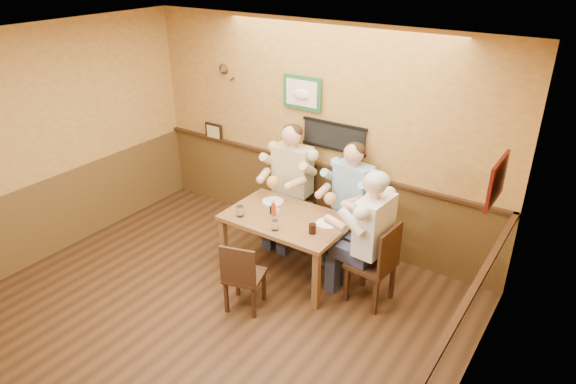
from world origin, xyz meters
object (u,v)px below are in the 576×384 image
Objects in this scene: hot_sauce_bottle at (273,208)px; salt_shaker at (278,212)px; dining_table at (287,224)px; chair_near_side at (245,274)px; cola_tumbler at (312,229)px; diner_tan_shirt at (293,189)px; chair_back_left at (292,203)px; diner_blue_polo at (352,206)px; water_glass_left at (240,211)px; chair_back_right at (351,220)px; pepper_shaker at (271,210)px; diner_white_elder at (372,246)px; chair_right_end at (371,262)px; water_glass_mid at (275,225)px.

salt_shaker is at bearing 41.24° from hot_sauce_bottle.
chair_near_side is at bearing -90.35° from dining_table.
salt_shaker reaches higher than dining_table.
cola_tumbler is at bearing -12.91° from salt_shaker.
diner_tan_shirt reaches higher than cola_tumbler.
chair_back_left is 1.19× the size of chair_near_side.
water_glass_left is at bearing -121.22° from diner_blue_polo.
water_glass_left is (-0.88, -1.08, 0.34)m from chair_back_right.
pepper_shaker is at bearing -119.01° from diner_blue_polo.
diner_white_elder is (1.05, 0.06, 0.04)m from dining_table.
chair_near_side is at bearing -76.09° from pepper_shaker.
diner_tan_shirt is 0.80m from pepper_shaker.
chair_back_left is 0.87m from salt_shaker.
diner_tan_shirt is at bearing 0.00° from chair_back_left.
chair_back_right is 9.97× the size of pepper_shaker.
salt_shaker is (0.04, 0.03, -0.05)m from hot_sauce_bottle.
chair_right_end reaches higher than water_glass_mid.
chair_back_right is 5.02× the size of hot_sauce_bottle.
hot_sauce_bottle is (-0.14, -0.06, 0.19)m from dining_table.
dining_table is 1.41× the size of chair_back_left.
chair_back_right is at bearing -135.03° from chair_right_end.
water_glass_mid is 1.09× the size of cola_tumbler.
chair_back_left is 1.62m from diner_white_elder.
water_glass_left is at bearing -65.15° from chair_near_side.
cola_tumbler is at bearing -140.98° from chair_near_side.
diner_tan_shirt is at bearing 113.80° from water_glass_mid.
water_glass_mid is 0.34m from salt_shaker.
chair_back_left is at bearing -110.07° from diner_white_elder.
chair_back_right is 1.00m from cola_tumbler.
diner_white_elder is at bearing 5.80° from hot_sauce_bottle.
dining_table is at bearing 14.43° from salt_shaker.
water_glass_left is (-0.88, -1.08, 0.14)m from diner_blue_polo.
hot_sauce_bottle is (-0.14, 0.73, 0.43)m from chair_near_side.
diner_blue_polo is at bearing 71.70° from water_glass_mid.
diner_tan_shirt is 7.58× the size of hot_sauce_bottle.
chair_near_side is 0.62m from water_glass_mid.
dining_table is at bearing 23.17° from hot_sauce_bottle.
chair_right_end is 12.39× the size of salt_shaker.
diner_white_elder reaches higher than chair_back_right.
chair_near_side is 4.46× the size of hot_sauce_bottle.
cola_tumbler reaches higher than chair_near_side.
chair_back_right is at bearing 0.67° from diner_tan_shirt.
chair_near_side is 0.78m from water_glass_left.
hot_sauce_bottle is 2.39× the size of salt_shaker.
chair_back_left is 0.72× the size of diner_white_elder.
pepper_shaker is at bearing -78.26° from diner_tan_shirt.
chair_back_right is at bearing 57.06° from salt_shaker.
cola_tumbler is at bearing 8.71° from water_glass_left.
water_glass_left reaches higher than pepper_shaker.
diner_blue_polo reaches higher than cola_tumbler.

